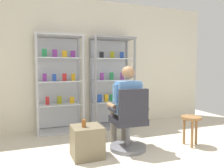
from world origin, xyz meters
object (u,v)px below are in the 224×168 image
display_cabinet_right (111,82)px  office_chair (129,125)px  storage_crate (87,142)px  wooden_stool (191,123)px  seated_shopkeeper (125,103)px  display_cabinet_left (59,83)px  tea_glass (84,123)px

display_cabinet_right → office_chair: size_ratio=1.98×
storage_crate → wooden_stool: (1.69, -0.16, 0.15)m
office_chair → storage_crate: (-0.66, -0.00, -0.17)m
seated_shopkeeper → storage_crate: bearing=-166.1°
display_cabinet_left → tea_glass: bearing=-85.0°
display_cabinet_left → office_chair: 1.77m
office_chair → display_cabinet_left: bearing=120.2°
tea_glass → wooden_stool: tea_glass is taller
office_chair → seated_shopkeeper: seated_shopkeeper is taller
display_cabinet_right → seated_shopkeeper: size_ratio=1.47×
display_cabinet_left → display_cabinet_right: size_ratio=1.00×
display_cabinet_right → seated_shopkeeper: bearing=-101.1°
storage_crate → wooden_stool: 1.70m
storage_crate → office_chair: bearing=0.2°
display_cabinet_left → storage_crate: bearing=-82.9°
wooden_stool → display_cabinet_left: bearing=139.4°
display_cabinet_left → wooden_stool: display_cabinet_left is taller
office_chair → wooden_stool: (1.03, -0.16, -0.02)m
seated_shopkeeper → display_cabinet_left: bearing=123.5°
storage_crate → tea_glass: 0.28m
tea_glass → wooden_stool: bearing=-3.8°
office_chair → wooden_stool: size_ratio=2.00×
display_cabinet_left → tea_glass: (0.13, -1.49, -0.47)m
tea_glass → seated_shopkeeper: bearing=15.9°
display_cabinet_right → storage_crate: 1.87m
wooden_stool → display_cabinet_right: bearing=115.6°
seated_shopkeeper → wooden_stool: 1.12m
office_chair → wooden_stool: office_chair is taller
display_cabinet_left → seated_shopkeeper: bearing=-56.5°
tea_glass → storage_crate: bearing=37.0°
display_cabinet_left → office_chair: (0.84, -1.45, -0.57)m
display_cabinet_right → office_chair: display_cabinet_right is taller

